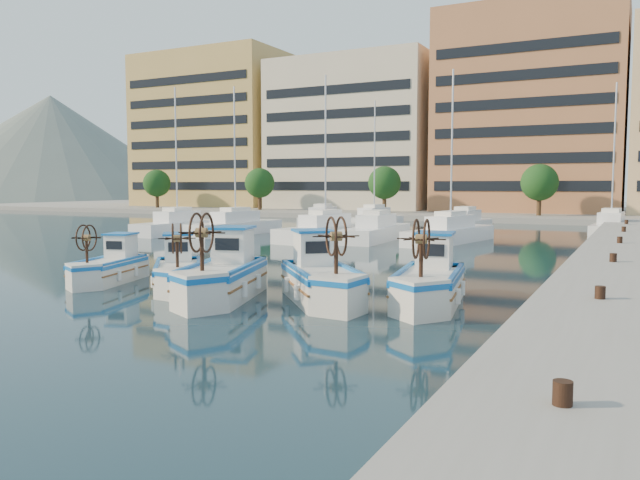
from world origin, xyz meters
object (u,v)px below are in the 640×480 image
Objects in this scene: fishing_boat_d at (320,277)px; fishing_boat_e at (430,280)px; fishing_boat_c at (224,274)px; fishing_boat_b at (178,270)px; fishing_boat_a at (110,266)px.

fishing_boat_d reaches higher than fishing_boat_e.
fishing_boat_c is 1.08× the size of fishing_boat_d.
fishing_boat_c reaches higher than fishing_boat_d.
fishing_boat_d reaches higher than fishing_boat_b.
fishing_boat_b is 2.76m from fishing_boat_c.
fishing_boat_b is at bearing -17.49° from fishing_boat_a.
fishing_boat_e is (3.44, 1.06, -0.01)m from fishing_boat_d.
fishing_boat_b is (3.51, -0.06, 0.04)m from fishing_boat_a.
fishing_boat_a is 9.33m from fishing_boat_d.
fishing_boat_d is 3.60m from fishing_boat_e.
fishing_boat_c is (2.64, -0.80, 0.13)m from fishing_boat_b.
fishing_boat_a is at bearing 154.25° from fishing_boat_c.
fishing_boat_c is at bearing -171.59° from fishing_boat_e.
fishing_boat_c reaches higher than fishing_boat_a.
fishing_boat_c is at bearing 158.02° from fishing_boat_d.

